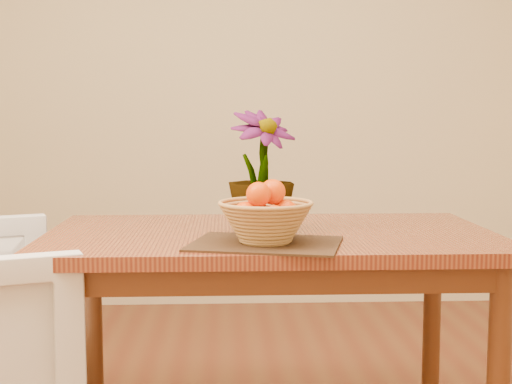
{
  "coord_description": "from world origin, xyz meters",
  "views": [
    {
      "loc": [
        -0.14,
        -1.91,
        1.11
      ],
      "look_at": [
        -0.05,
        0.09,
        0.9
      ],
      "focal_mm": 50.0,
      "sensor_mm": 36.0,
      "label": 1
    }
  ],
  "objects": [
    {
      "name": "wall_back",
      "position": [
        0.0,
        2.25,
        1.35
      ],
      "size": [
        4.0,
        0.02,
        2.7
      ],
      "primitive_type": "cube",
      "color": "beige",
      "rests_on": "floor"
    },
    {
      "name": "potted_plant",
      "position": [
        -0.03,
        0.3,
        0.94
      ],
      "size": [
        0.29,
        0.29,
        0.38
      ],
      "primitive_type": "imported",
      "rotation": [
        0.0,
        0.0,
        0.55
      ],
      "color": "#154012",
      "rests_on": "table"
    },
    {
      "name": "table",
      "position": [
        0.0,
        0.3,
        0.66
      ],
      "size": [
        1.4,
        0.8,
        0.75
      ],
      "color": "brown",
      "rests_on": "floor"
    },
    {
      "name": "placemat",
      "position": [
        -0.03,
        0.06,
        0.75
      ],
      "size": [
        0.47,
        0.4,
        0.01
      ],
      "primitive_type": "cube",
      "rotation": [
        0.0,
        0.0,
        -0.24
      ],
      "color": "#3B2415",
      "rests_on": "table"
    },
    {
      "name": "orange_pile",
      "position": [
        -0.03,
        0.06,
        0.86
      ],
      "size": [
        0.19,
        0.18,
        0.13
      ],
      "rotation": [
        0.0,
        0.0,
        -0.25
      ],
      "color": "#FF5304",
      "rests_on": "wicker_basket"
    },
    {
      "name": "wicker_basket",
      "position": [
        -0.03,
        0.06,
        0.81
      ],
      "size": [
        0.27,
        0.27,
        0.11
      ],
      "color": "#B3884A",
      "rests_on": "placemat"
    }
  ]
}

